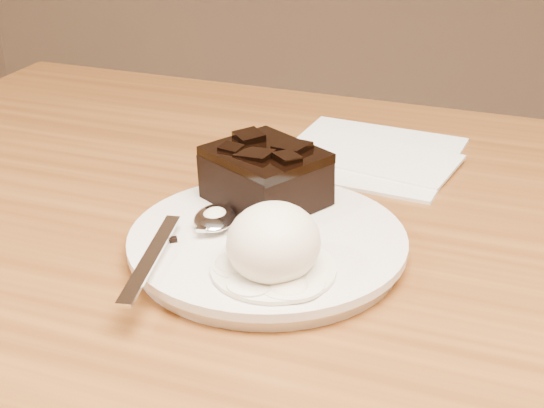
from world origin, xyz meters
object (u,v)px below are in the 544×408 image
(spoon, at_px, (215,220))
(napkin, at_px, (369,154))
(brownie, at_px, (266,179))
(ice_cream_scoop, at_px, (274,242))
(plate, at_px, (267,245))

(spoon, height_order, napkin, spoon)
(brownie, height_order, napkin, brownie)
(ice_cream_scoop, relative_size, spoon, 0.38)
(plate, relative_size, spoon, 1.16)
(plate, distance_m, brownie, 0.07)
(brownie, xyz_separation_m, napkin, (0.05, 0.17, -0.03))
(ice_cream_scoop, bearing_deg, plate, 115.35)
(brownie, distance_m, ice_cream_scoop, 0.11)
(brownie, relative_size, napkin, 0.52)
(brownie, bearing_deg, spoon, -111.24)
(plate, distance_m, ice_cream_scoop, 0.06)
(plate, bearing_deg, napkin, 83.43)
(ice_cream_scoop, distance_m, napkin, 0.27)
(brownie, xyz_separation_m, ice_cream_scoop, (0.05, -0.10, 0.00))
(ice_cream_scoop, xyz_separation_m, napkin, (0.00, 0.27, -0.04))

